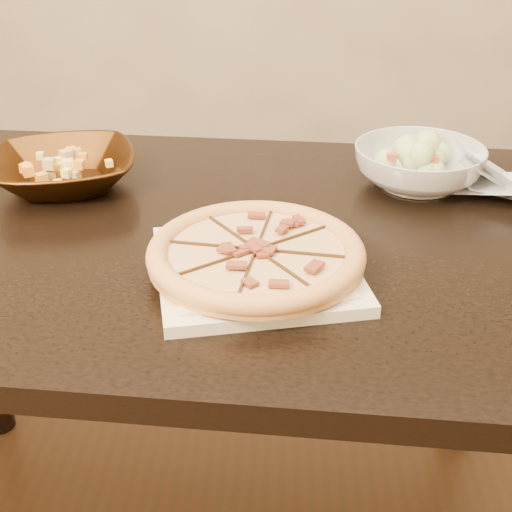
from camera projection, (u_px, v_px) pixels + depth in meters
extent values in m
cube|color=black|center=(198.00, 238.00, 1.15)|extent=(1.36, 0.93, 0.04)
cylinder|color=black|center=(472.00, 320.00, 1.61)|extent=(0.07, 0.07, 0.71)
cube|color=beige|center=(256.00, 269.00, 1.01)|extent=(0.33, 0.33, 0.02)
cube|color=beige|center=(256.00, 262.00, 1.00)|extent=(0.28, 0.28, 0.00)
cylinder|color=#E38D4D|center=(256.00, 257.00, 1.00)|extent=(0.30, 0.30, 0.01)
torus|color=#E38D4D|center=(256.00, 252.00, 0.99)|extent=(0.31, 0.31, 0.03)
cylinder|color=beige|center=(256.00, 253.00, 0.99)|extent=(0.25, 0.25, 0.01)
cube|color=#32210B|center=(256.00, 250.00, 0.99)|extent=(0.05, 0.30, 0.01)
cube|color=#32210B|center=(256.00, 250.00, 0.99)|extent=(0.18, 0.24, 0.01)
cube|color=#32210B|center=(256.00, 250.00, 0.99)|extent=(0.30, 0.05, 0.01)
cube|color=#32210B|center=(256.00, 250.00, 0.99)|extent=(0.24, 0.18, 0.01)
cube|color=brown|center=(272.00, 249.00, 0.99)|extent=(0.03, 0.02, 0.00)
cube|color=brown|center=(292.00, 246.00, 0.99)|extent=(0.03, 0.02, 0.00)
cube|color=brown|center=(305.00, 237.00, 1.02)|extent=(0.03, 0.02, 0.00)
cube|color=brown|center=(272.00, 241.00, 1.01)|extent=(0.03, 0.03, 0.00)
cube|color=brown|center=(275.00, 231.00, 1.03)|extent=(0.02, 0.03, 0.00)
cube|color=brown|center=(267.00, 221.00, 1.06)|extent=(0.02, 0.03, 0.00)
cube|color=brown|center=(253.00, 235.00, 1.02)|extent=(0.02, 0.03, 0.00)
cube|color=brown|center=(236.00, 228.00, 1.04)|extent=(0.02, 0.03, 0.00)
cube|color=brown|center=(212.00, 226.00, 1.05)|extent=(0.03, 0.03, 0.00)
cube|color=brown|center=(227.00, 240.00, 1.01)|extent=(0.03, 0.02, 0.00)
cube|color=brown|center=(203.00, 243.00, 1.00)|extent=(0.03, 0.02, 0.00)
cube|color=brown|center=(237.00, 249.00, 0.99)|extent=(0.03, 0.02, 0.00)
cube|color=brown|center=(219.00, 256.00, 0.97)|extent=(0.03, 0.02, 0.00)
cube|color=brown|center=(210.00, 269.00, 0.94)|extent=(0.03, 0.03, 0.00)
cube|color=brown|center=(243.00, 259.00, 0.96)|extent=(0.02, 0.03, 0.00)
cube|color=brown|center=(247.00, 270.00, 0.93)|extent=(0.02, 0.03, 0.00)
cube|color=brown|center=(265.00, 282.00, 0.91)|extent=(0.02, 0.03, 0.00)
cube|color=brown|center=(270.00, 262.00, 0.95)|extent=(0.02, 0.03, 0.00)
cube|color=brown|center=(294.00, 267.00, 0.94)|extent=(0.03, 0.03, 0.00)
cube|color=brown|center=(271.00, 252.00, 0.98)|extent=(0.03, 0.02, 0.00)
imported|color=#3B200A|center=(64.00, 170.00, 1.27)|extent=(0.31, 0.31, 0.06)
cube|color=tan|center=(61.00, 146.00, 1.25)|extent=(0.03, 0.03, 0.03)
cube|color=orange|center=(71.00, 145.00, 1.25)|extent=(0.03, 0.03, 0.03)
cube|color=#FEE067|center=(80.00, 143.00, 1.26)|extent=(0.03, 0.03, 0.03)
cube|color=tan|center=(86.00, 139.00, 1.28)|extent=(0.03, 0.03, 0.03)
cube|color=orange|center=(65.00, 145.00, 1.26)|extent=(0.03, 0.03, 0.03)
cube|color=#FEE067|center=(68.00, 141.00, 1.27)|extent=(0.03, 0.03, 0.03)
cube|color=tan|center=(66.00, 138.00, 1.29)|extent=(0.03, 0.03, 0.03)
cube|color=orange|center=(61.00, 146.00, 1.25)|extent=(0.03, 0.03, 0.03)
cube|color=#FEE067|center=(57.00, 143.00, 1.26)|extent=(0.03, 0.03, 0.03)
cube|color=tan|center=(49.00, 142.00, 1.27)|extent=(0.03, 0.03, 0.03)
cube|color=orange|center=(37.00, 142.00, 1.27)|extent=(0.03, 0.03, 0.03)
cube|color=#FEE067|center=(55.00, 146.00, 1.25)|extent=(0.03, 0.03, 0.03)
cube|color=tan|center=(44.00, 147.00, 1.25)|extent=(0.03, 0.03, 0.03)
cube|color=orange|center=(34.00, 149.00, 1.23)|extent=(0.03, 0.03, 0.03)
cube|color=#FEE067|center=(59.00, 147.00, 1.25)|extent=(0.03, 0.03, 0.03)
cube|color=tan|center=(51.00, 149.00, 1.23)|extent=(0.03, 0.03, 0.03)
cube|color=orange|center=(48.00, 153.00, 1.22)|extent=(0.03, 0.03, 0.03)
cube|color=#FEE067|center=(50.00, 157.00, 1.20)|extent=(0.03, 0.03, 0.03)
cube|color=tan|center=(60.00, 149.00, 1.24)|extent=(0.03, 0.03, 0.03)
cube|color=orange|center=(64.00, 152.00, 1.22)|extent=(0.03, 0.03, 0.03)
cube|color=#FEE067|center=(74.00, 153.00, 1.22)|extent=(0.03, 0.03, 0.03)
cube|color=tan|center=(63.00, 147.00, 1.25)|extent=(0.03, 0.03, 0.03)
cube|color=orange|center=(72.00, 148.00, 1.24)|extent=(0.03, 0.03, 0.03)
imported|color=silver|center=(418.00, 166.00, 1.27)|extent=(0.24, 0.24, 0.07)
sphere|color=#D9EE85|center=(422.00, 137.00, 1.25)|extent=(0.04, 0.04, 0.04)
sphere|color=#D9EE85|center=(432.00, 136.00, 1.25)|extent=(0.04, 0.04, 0.04)
sphere|color=#D9EE85|center=(434.00, 131.00, 1.28)|extent=(0.04, 0.04, 0.04)
sphere|color=#D9EE85|center=(422.00, 135.00, 1.26)|extent=(0.04, 0.04, 0.04)
sphere|color=#D9EE85|center=(415.00, 131.00, 1.28)|extent=(0.04, 0.04, 0.04)
sphere|color=#D9EE85|center=(421.00, 137.00, 1.25)|extent=(0.04, 0.04, 0.04)
sphere|color=#D9EE85|center=(408.00, 135.00, 1.26)|extent=(0.04, 0.04, 0.04)
sphere|color=#D9EE85|center=(395.00, 137.00, 1.25)|extent=(0.04, 0.04, 0.04)
sphere|color=#D9EE85|center=(415.00, 139.00, 1.24)|extent=(0.04, 0.04, 0.04)
sphere|color=#D9EE85|center=(411.00, 143.00, 1.22)|extent=(0.04, 0.04, 0.04)
sphere|color=#D9EE85|center=(422.00, 138.00, 1.24)|extent=(0.04, 0.04, 0.04)
sphere|color=#D9EE85|center=(428.00, 143.00, 1.22)|extent=(0.04, 0.04, 0.04)
sphere|color=#D9EE85|center=(444.00, 145.00, 1.21)|extent=(0.04, 0.04, 0.04)
sphere|color=#D9EE85|center=(432.00, 139.00, 1.24)|extent=(0.04, 0.04, 0.04)
cube|color=#BE502C|center=(435.00, 138.00, 1.27)|extent=(0.02, 0.02, 0.01)
cube|color=#BE502C|center=(411.00, 136.00, 1.28)|extent=(0.02, 0.02, 0.01)
cube|color=#BE502C|center=(401.00, 142.00, 1.25)|extent=(0.02, 0.02, 0.01)
cube|color=#BE502C|center=(420.00, 149.00, 1.22)|extent=(0.02, 0.02, 0.01)
cube|color=#BE502C|center=(441.00, 146.00, 1.23)|extent=(0.02, 0.02, 0.01)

